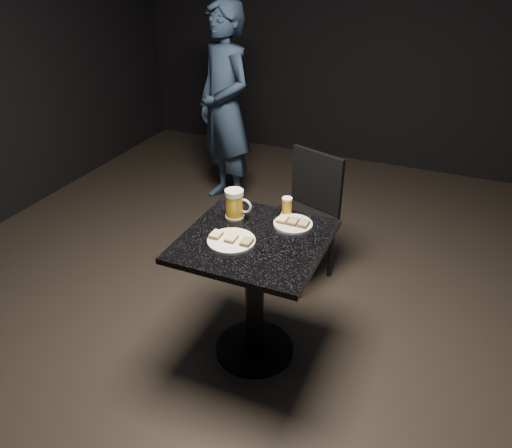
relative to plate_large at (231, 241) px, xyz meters
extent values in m
plane|color=black|center=(0.09, 0.08, -0.76)|extent=(6.00, 6.00, 0.00)
plane|color=black|center=(0.09, 3.08, 0.74)|extent=(5.00, 0.00, 5.00)
cylinder|color=white|center=(0.00, 0.00, 0.00)|extent=(0.24, 0.24, 0.01)
cylinder|color=silver|center=(0.22, 0.27, 0.00)|extent=(0.20, 0.20, 0.01)
imported|color=navy|center=(-0.88, 1.70, 0.07)|extent=(0.72, 0.66, 1.66)
cylinder|color=black|center=(0.09, 0.08, -0.74)|extent=(0.44, 0.44, 0.03)
cylinder|color=black|center=(0.09, 0.08, -0.38)|extent=(0.10, 0.10, 0.69)
cube|color=black|center=(0.09, 0.08, -0.02)|extent=(0.70, 0.70, 0.03)
cylinder|color=silver|center=(-0.09, 0.23, 0.00)|extent=(0.10, 0.10, 0.01)
cylinder|color=yellow|center=(-0.09, 0.23, 0.06)|extent=(0.09, 0.09, 0.12)
cylinder|color=silver|center=(-0.09, 0.23, 0.14)|extent=(0.10, 0.10, 0.03)
torus|color=white|center=(-0.04, 0.24, 0.07)|extent=(0.08, 0.01, 0.08)
cylinder|color=silver|center=(0.15, 0.37, 0.00)|extent=(0.06, 0.06, 0.01)
cylinder|color=gold|center=(0.15, 0.37, 0.04)|extent=(0.05, 0.05, 0.08)
cylinder|color=white|center=(0.15, 0.37, 0.09)|extent=(0.06, 0.06, 0.01)
cube|color=black|center=(0.06, 0.85, -0.31)|extent=(0.50, 0.50, 0.04)
cylinder|color=black|center=(-0.15, 0.75, -0.54)|extent=(0.03, 0.03, 0.43)
cylinder|color=black|center=(0.16, 0.63, -0.54)|extent=(0.03, 0.03, 0.43)
cylinder|color=black|center=(-0.04, 1.06, -0.54)|extent=(0.03, 0.03, 0.43)
cylinder|color=black|center=(0.27, 0.94, -0.54)|extent=(0.03, 0.03, 0.43)
cube|color=black|center=(0.12, 1.02, -0.09)|extent=(0.38, 0.16, 0.39)
cube|color=#4C3521|center=(-0.08, 0.00, 0.01)|extent=(0.05, 0.07, 0.01)
cube|color=beige|center=(-0.08, 0.00, 0.02)|extent=(0.05, 0.07, 0.01)
cube|color=#4C3521|center=(0.00, 0.00, 0.01)|extent=(0.05, 0.07, 0.01)
cube|color=beige|center=(0.00, 0.00, 0.02)|extent=(0.05, 0.07, 0.01)
cube|color=#4C3521|center=(0.08, 0.00, 0.01)|extent=(0.05, 0.07, 0.01)
cube|color=#8C7251|center=(0.08, 0.00, 0.02)|extent=(0.05, 0.07, 0.01)
cube|color=#4C3521|center=(0.16, 0.27, 0.01)|extent=(0.05, 0.07, 0.01)
cube|color=#D1D184|center=(0.16, 0.27, 0.02)|extent=(0.05, 0.07, 0.01)
cube|color=#4C3521|center=(0.22, 0.27, 0.01)|extent=(0.05, 0.07, 0.01)
cube|color=#8C7251|center=(0.22, 0.27, 0.02)|extent=(0.05, 0.07, 0.01)
cube|color=#4C3521|center=(0.28, 0.27, 0.01)|extent=(0.05, 0.07, 0.01)
cube|color=#8C7251|center=(0.28, 0.27, 0.02)|extent=(0.05, 0.07, 0.01)
camera|label=1|loc=(0.93, -1.85, 1.29)|focal=35.00mm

